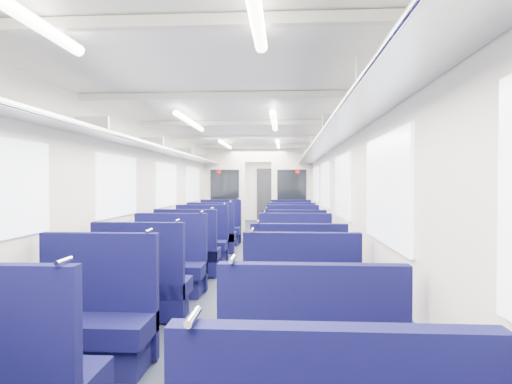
{
  "coord_description": "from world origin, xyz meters",
  "views": [
    {
      "loc": [
        0.69,
        -8.33,
        1.47
      ],
      "look_at": [
        -0.05,
        3.28,
        1.22
      ],
      "focal_mm": 31.4,
      "sensor_mm": 36.0,
      "label": 1
    }
  ],
  "objects": [
    {
      "name": "seat_15",
      "position": [
        0.83,
        -0.26,
        0.33
      ],
      "size": [
        0.97,
        0.54,
        1.09
      ],
      "color": "#0C0C3D",
      "rests_on": "floor"
    },
    {
      "name": "seat_13",
      "position": [
        0.83,
        -1.48,
        0.33
      ],
      "size": [
        0.97,
        0.54,
        1.09
      ],
      "color": "#0C0C3D",
      "rests_on": "floor"
    },
    {
      "name": "seat_6",
      "position": [
        -0.83,
        -4.9,
        0.33
      ],
      "size": [
        0.97,
        0.54,
        1.09
      ],
      "color": "#0C0C3D",
      "rests_on": "floor"
    },
    {
      "name": "wall_right",
      "position": [
        1.4,
        0.0,
        1.18
      ],
      "size": [
        0.02,
        18.0,
        2.35
      ],
      "primitive_type": "cube",
      "color": "beige",
      "rests_on": "floor"
    },
    {
      "name": "dado_left",
      "position": [
        -1.39,
        0.0,
        0.35
      ],
      "size": [
        0.03,
        17.9,
        0.7
      ],
      "primitive_type": "cube",
      "color": "black",
      "rests_on": "floor"
    },
    {
      "name": "dado_right",
      "position": [
        1.39,
        0.0,
        0.35
      ],
      "size": [
        0.03,
        17.9,
        0.7
      ],
      "primitive_type": "cube",
      "color": "black",
      "rests_on": "floor"
    },
    {
      "name": "seat_16",
      "position": [
        -0.83,
        0.87,
        0.33
      ],
      "size": [
        0.97,
        0.54,
        1.09
      ],
      "color": "#0C0C3D",
      "rests_on": "floor"
    },
    {
      "name": "seat_7",
      "position": [
        0.83,
        -4.78,
        0.33
      ],
      "size": [
        0.97,
        0.54,
        1.09
      ],
      "color": "#0C0C3D",
      "rests_on": "floor"
    },
    {
      "name": "ceiling_fittings",
      "position": [
        0.0,
        -0.26,
        2.29
      ],
      "size": [
        2.7,
        16.06,
        0.11
      ],
      "color": "silver",
      "rests_on": "ceiling"
    },
    {
      "name": "windows",
      "position": [
        0.0,
        -0.46,
        1.42
      ],
      "size": [
        2.78,
        15.6,
        0.75
      ],
      "color": "white",
      "rests_on": "wall_left"
    },
    {
      "name": "luggage_rack_left",
      "position": [
        -1.21,
        0.0,
        1.97
      ],
      "size": [
        0.36,
        17.4,
        0.18
      ],
      "color": "#B2B5BA",
      "rests_on": "wall_left"
    },
    {
      "name": "seat_11",
      "position": [
        0.83,
        -2.45,
        0.33
      ],
      "size": [
        0.97,
        0.54,
        1.09
      ],
      "color": "#0C0C3D",
      "rests_on": "floor"
    },
    {
      "name": "floor",
      "position": [
        0.0,
        0.0,
        0.0
      ],
      "size": [
        2.8,
        18.0,
        0.01
      ],
      "primitive_type": "cube",
      "color": "black",
      "rests_on": "ground"
    },
    {
      "name": "seat_12",
      "position": [
        -0.83,
        -1.44,
        0.33
      ],
      "size": [
        0.97,
        0.54,
        1.09
      ],
      "color": "#0C0C3D",
      "rests_on": "floor"
    },
    {
      "name": "wall_far",
      "position": [
        0.0,
        9.0,
        1.18
      ],
      "size": [
        2.8,
        0.02,
        2.35
      ],
      "primitive_type": "cube",
      "color": "beige",
      "rests_on": "floor"
    },
    {
      "name": "wall_left",
      "position": [
        -1.4,
        0.0,
        1.18
      ],
      "size": [
        0.02,
        18.0,
        2.35
      ],
      "primitive_type": "cube",
      "color": "beige",
      "rests_on": "floor"
    },
    {
      "name": "end_door",
      "position": [
        0.0,
        8.94,
        1.0
      ],
      "size": [
        0.75,
        0.06,
        2.0
      ],
      "primitive_type": "cube",
      "color": "black",
      "rests_on": "floor"
    },
    {
      "name": "luggage_rack_right",
      "position": [
        1.21,
        0.0,
        1.97
      ],
      "size": [
        0.36,
        17.4,
        0.18
      ],
      "color": "#B2B5BA",
      "rests_on": "wall_right"
    },
    {
      "name": "seat_8",
      "position": [
        -0.83,
        -3.67,
        0.33
      ],
      "size": [
        0.97,
        0.54,
        1.09
      ],
      "color": "#0C0C3D",
      "rests_on": "floor"
    },
    {
      "name": "bulkhead",
      "position": [
        -0.0,
        3.35,
        1.23
      ],
      "size": [
        2.8,
        0.1,
        2.35
      ],
      "color": "silver",
      "rests_on": "floor"
    },
    {
      "name": "ceiling",
      "position": [
        0.0,
        0.0,
        2.35
      ],
      "size": [
        2.8,
        18.0,
        0.01
      ],
      "primitive_type": "cube",
      "color": "white",
      "rests_on": "wall_left"
    },
    {
      "name": "seat_9",
      "position": [
        0.83,
        -3.71,
        0.33
      ],
      "size": [
        0.97,
        0.54,
        1.09
      ],
      "color": "#0C0C3D",
      "rests_on": "floor"
    },
    {
      "name": "seat_18",
      "position": [
        -0.83,
        2.13,
        0.33
      ],
      "size": [
        0.97,
        0.54,
        1.09
      ],
      "color": "#0C0C3D",
      "rests_on": "floor"
    },
    {
      "name": "seat_17",
      "position": [
        0.83,
        0.89,
        0.33
      ],
      "size": [
        0.97,
        0.54,
        1.09
      ],
      "color": "#0C0C3D",
      "rests_on": "floor"
    },
    {
      "name": "seat_10",
      "position": [
        -0.83,
        -2.58,
        0.33
      ],
      "size": [
        0.97,
        0.54,
        1.09
      ],
      "color": "#0C0C3D",
      "rests_on": "floor"
    },
    {
      "name": "seat_14",
      "position": [
        -0.83,
        -0.31,
        0.33
      ],
      "size": [
        0.97,
        0.54,
        1.09
      ],
      "color": "#0C0C3D",
      "rests_on": "floor"
    },
    {
      "name": "seat_19",
      "position": [
        0.83,
        2.18,
        0.33
      ],
      "size": [
        0.97,
        0.54,
        1.09
      ],
      "color": "#0C0C3D",
      "rests_on": "floor"
    }
  ]
}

